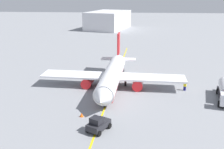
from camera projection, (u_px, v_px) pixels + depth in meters
ground_plane at (112, 88)px, 54.11m from camera, size 400.00×400.00×0.00m
airplane at (112, 76)px, 53.81m from camera, size 28.89×29.75×9.51m
pushback_tug at (98, 124)px, 37.47m from camera, size 4.12×3.63×2.20m
refueling_worker at (185, 86)px, 52.83m from camera, size 0.57×0.63×1.71m
safety_cone_nose at (82, 115)px, 41.83m from camera, size 0.61×0.61×0.67m
distant_hangar at (108, 20)px, 138.25m from camera, size 30.52×23.53×9.05m
taxi_line_marking at (112, 88)px, 54.10m from camera, size 81.33×4.19×0.01m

